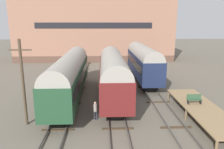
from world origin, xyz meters
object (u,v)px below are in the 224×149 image
train_car_maroon (113,73)px  bench (194,99)px  train_car_green (70,74)px  train_car_navy (143,61)px  utility_pole (23,82)px  person_worker (95,109)px

train_car_maroon → bench: train_car_maroon is taller
train_car_green → bench: 13.44m
train_car_navy → utility_pole: bearing=-131.3°
train_car_maroon → utility_pole: utility_pole is taller
train_car_green → utility_pole: utility_pole is taller
train_car_navy → utility_pole: (-12.72, -14.48, 0.79)m
bench → utility_pole: (-15.28, -1.45, 2.26)m
train_car_navy → train_car_maroon: bearing=-121.7°
person_worker → utility_pole: bearing=-173.4°
train_car_maroon → bench: (7.48, -5.08, -1.43)m
train_car_maroon → utility_pole: (-7.81, -6.52, 0.84)m
person_worker → bench: bearing=4.7°
train_car_maroon → utility_pole: size_ratio=2.06×
train_car_green → train_car_navy: (9.84, 8.03, 0.08)m
train_car_green → train_car_navy: size_ratio=1.16×
train_car_maroon → person_worker: bearing=-107.9°
train_car_navy → bench: (2.56, -13.03, -1.47)m
train_car_green → utility_pole: 7.12m
train_car_green → bench: train_car_green is taller
train_car_green → bench: size_ratio=12.44×
person_worker → utility_pole: 6.59m
train_car_green → train_car_navy: 12.70m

